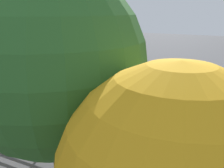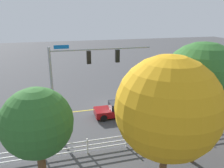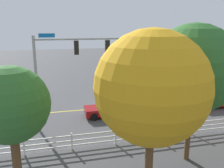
{
  "view_description": "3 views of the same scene",
  "coord_description": "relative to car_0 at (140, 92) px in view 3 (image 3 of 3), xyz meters",
  "views": [
    {
      "loc": [
        -6.59,
        15.13,
        6.83
      ],
      "look_at": [
        0.41,
        1.21,
        2.29
      ],
      "focal_mm": 41.1,
      "sensor_mm": 36.0,
      "label": 1
    },
    {
      "loc": [
        6.19,
        20.96,
        9.48
      ],
      "look_at": [
        0.61,
        0.64,
        2.8
      ],
      "focal_mm": 36.17,
      "sensor_mm": 36.0,
      "label": 2
    },
    {
      "loc": [
        5.18,
        21.59,
        7.81
      ],
      "look_at": [
        0.02,
        1.13,
        2.63
      ],
      "focal_mm": 38.86,
      "sensor_mm": 36.0,
      "label": 3
    }
  ],
  "objects": [
    {
      "name": "ground_plane",
      "position": [
        3.89,
        1.94,
        -0.74
      ],
      "size": [
        120.0,
        120.0,
        0.0
      ],
      "primitive_type": "plane",
      "color": "#444447"
    },
    {
      "name": "car_0",
      "position": [
        0.0,
        0.0,
        0.0
      ],
      "size": [
        4.11,
        1.91,
        1.53
      ],
      "rotation": [
        0.0,
        0.0,
        3.13
      ],
      "color": "#0C4C2D",
      "rests_on": "ground_plane"
    },
    {
      "name": "tree_3",
      "position": [
        11.01,
        12.13,
        3.47
      ],
      "size": [
        3.64,
        3.64,
        6.05
      ],
      "color": "brown",
      "rests_on": "ground_plane"
    },
    {
      "name": "lane_center_stripe",
      "position": [
        -0.11,
        1.94,
        -0.73
      ],
      "size": [
        28.0,
        0.16,
        0.01
      ],
      "primitive_type": "cube",
      "color": "gold",
      "rests_on": "ground_plane"
    },
    {
      "name": "car_2",
      "position": [
        -5.86,
        4.08,
        -0.02
      ],
      "size": [
        4.06,
        1.95,
        1.48
      ],
      "rotation": [
        0.0,
        0.0,
        -0.03
      ],
      "color": "maroon",
      "rests_on": "ground_plane"
    },
    {
      "name": "car_1",
      "position": [
        4.41,
        3.97,
        -0.08
      ],
      "size": [
        4.18,
        1.88,
        1.41
      ],
      "rotation": [
        0.0,
        0.0,
        -0.02
      ],
      "color": "maroon",
      "rests_on": "ground_plane"
    },
    {
      "name": "tree_0",
      "position": [
        4.89,
        14.06,
        4.4
      ],
      "size": [
        5.14,
        5.14,
        7.72
      ],
      "color": "brown",
      "rests_on": "ground_plane"
    },
    {
      "name": "tree_1",
      "position": [
        1.58,
        11.99,
        4.75
      ],
      "size": [
        4.9,
        4.9,
        7.94
      ],
      "color": "brown",
      "rests_on": "ground_plane"
    },
    {
      "name": "white_rail_fence",
      "position": [
        0.89,
        9.21,
        -0.13
      ],
      "size": [
        26.1,
        0.1,
        1.15
      ],
      "color": "white",
      "rests_on": "ground_plane"
    },
    {
      "name": "signal_assembly",
      "position": [
        8.07,
        5.96,
        4.37
      ],
      "size": [
        8.03,
        0.37,
        7.23
      ],
      "color": "gray",
      "rests_on": "ground_plane"
    }
  ]
}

